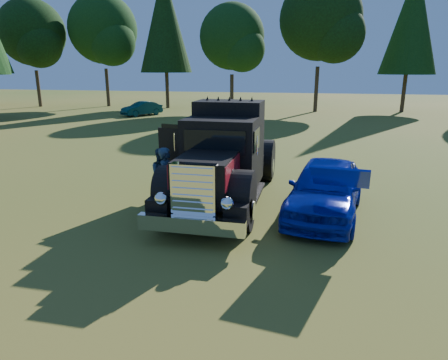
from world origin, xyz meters
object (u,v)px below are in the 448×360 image
at_px(spectator_near, 167,179).
at_px(spectator_far, 163,176).
at_px(diamond_t_truck, 223,161).
at_px(distant_teal_car, 142,109).
at_px(hotrod_coupe, 325,188).

xyz_separation_m(spectator_near, spectator_far, (-0.39, 0.65, -0.08)).
relative_size(diamond_t_truck, distant_teal_car, 1.99).
xyz_separation_m(diamond_t_truck, hotrod_coupe, (3.00, -0.50, -0.50)).
height_order(hotrod_coupe, spectator_near, hotrod_coupe).
distance_m(spectator_near, spectator_far, 0.76).
xyz_separation_m(hotrod_coupe, distant_teal_car, (-15.06, 21.87, -0.19)).
height_order(hotrod_coupe, distant_teal_car, hotrod_coupe).
bearing_deg(hotrod_coupe, distant_teal_car, 124.55).
distance_m(diamond_t_truck, distant_teal_car, 24.54).
height_order(spectator_near, spectator_far, spectator_near).
xyz_separation_m(hotrod_coupe, spectator_far, (-4.79, 0.09, 0.05)).
distance_m(diamond_t_truck, spectator_far, 1.88).
bearing_deg(distant_teal_car, spectator_near, -31.78).
bearing_deg(hotrod_coupe, spectator_far, 178.87).
distance_m(spectator_far, distant_teal_car, 24.08).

